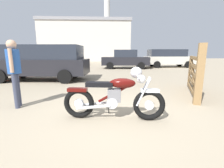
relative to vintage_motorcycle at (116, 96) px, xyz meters
name	(u,v)px	position (x,y,z in m)	size (l,w,h in m)	color
ground_plane	(113,112)	(-0.06, 0.33, -0.49)	(80.00, 80.00, 0.00)	gray
vintage_motorcycle	(116,96)	(0.00, 0.00, 0.00)	(2.08, 0.73, 1.07)	black
timber_gate	(195,74)	(2.60, 1.67, 0.21)	(1.14, 2.38, 1.60)	olive
bystander	(14,67)	(-2.43, 0.83, 0.53)	(0.30, 0.45, 1.66)	#383D51
blue_hatchback_right	(24,59)	(-6.79, 10.03, 0.43)	(4.09, 2.24, 1.78)	black
pale_sedan_back	(125,59)	(1.67, 11.19, 0.34)	(4.36, 2.25, 1.67)	black
silver_sedan_mid	(42,62)	(-3.35, 4.95, 0.45)	(4.82, 2.23, 1.74)	black
dark_sedan_left	(18,59)	(-8.79, 12.85, 0.34)	(4.40, 2.37, 1.67)	black
white_estate_far	(168,58)	(6.09, 12.28, 0.45)	(4.71, 1.98, 1.74)	black
industrial_building	(87,41)	(-3.53, 28.04, 3.18)	(15.86, 8.94, 13.95)	beige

